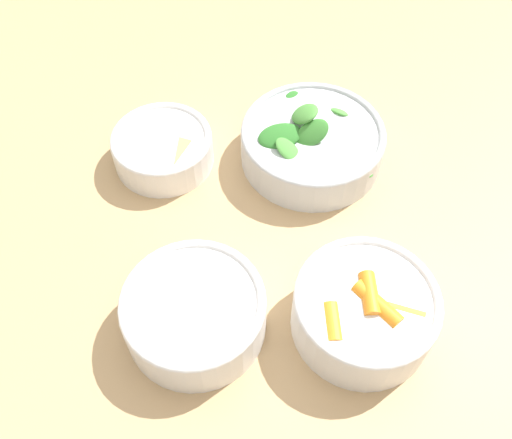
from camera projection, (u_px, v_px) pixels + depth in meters
name	position (u px, v px, depth m)	size (l,w,h in m)	color
ground_plane	(225.00, 396.00, 1.35)	(10.00, 10.00, 0.00)	#4C4238
dining_table	(206.00, 248.00, 0.83)	(1.21, 0.96, 0.74)	tan
bowl_carrots	(364.00, 310.00, 0.62)	(0.16, 0.16, 0.07)	white
bowl_greens	(312.00, 142.00, 0.77)	(0.19, 0.19, 0.09)	silver
bowl_beans_hotdog	(195.00, 314.00, 0.62)	(0.16, 0.16, 0.06)	white
bowl_cookies	(162.00, 148.00, 0.77)	(0.14, 0.14, 0.05)	white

